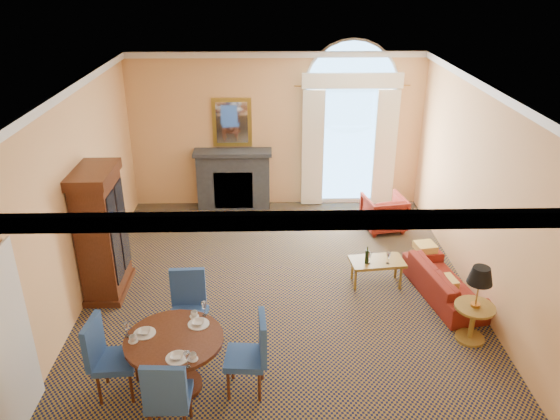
{
  "coord_description": "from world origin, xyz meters",
  "views": [
    {
      "loc": [
        -0.18,
        -7.11,
        4.78
      ],
      "look_at": [
        0.0,
        0.5,
        1.3
      ],
      "focal_mm": 35.0,
      "sensor_mm": 36.0,
      "label": 1
    }
  ],
  "objects_px": {
    "sofa": "(445,282)",
    "armchair": "(384,213)",
    "armoire": "(102,235)",
    "coffee_table": "(377,262)",
    "side_table": "(477,295)",
    "dining_table": "(175,352)"
  },
  "relations": [
    {
      "from": "sofa",
      "to": "armchair",
      "type": "relative_size",
      "value": 2.26
    },
    {
      "from": "armoire",
      "to": "armchair",
      "type": "height_order",
      "value": "armoire"
    },
    {
      "from": "armchair",
      "to": "coffee_table",
      "type": "bearing_deg",
      "value": 64.93
    },
    {
      "from": "sofa",
      "to": "side_table",
      "type": "distance_m",
      "value": 1.17
    },
    {
      "from": "armchair",
      "to": "side_table",
      "type": "relative_size",
      "value": 0.68
    },
    {
      "from": "sofa",
      "to": "armchair",
      "type": "xyz_separation_m",
      "value": [
        -0.49,
        2.38,
        0.1
      ]
    },
    {
      "from": "dining_table",
      "to": "coffee_table",
      "type": "xyz_separation_m",
      "value": [
        2.85,
        2.29,
        -0.14
      ]
    },
    {
      "from": "dining_table",
      "to": "side_table",
      "type": "bearing_deg",
      "value": 12.27
    },
    {
      "from": "armchair",
      "to": "coffee_table",
      "type": "relative_size",
      "value": 0.84
    },
    {
      "from": "coffee_table",
      "to": "dining_table",
      "type": "bearing_deg",
      "value": -147.74
    },
    {
      "from": "dining_table",
      "to": "side_table",
      "type": "height_order",
      "value": "side_table"
    },
    {
      "from": "dining_table",
      "to": "coffee_table",
      "type": "bearing_deg",
      "value": 38.83
    },
    {
      "from": "coffee_table",
      "to": "side_table",
      "type": "bearing_deg",
      "value": -60.36
    },
    {
      "from": "dining_table",
      "to": "sofa",
      "type": "relative_size",
      "value": 0.68
    },
    {
      "from": "dining_table",
      "to": "coffee_table",
      "type": "distance_m",
      "value": 3.66
    },
    {
      "from": "armchair",
      "to": "coffee_table",
      "type": "height_order",
      "value": "coffee_table"
    },
    {
      "from": "dining_table",
      "to": "armchair",
      "type": "distance_m",
      "value": 5.46
    },
    {
      "from": "armoire",
      "to": "armchair",
      "type": "relative_size",
      "value": 2.69
    },
    {
      "from": "armoire",
      "to": "armchair",
      "type": "bearing_deg",
      "value": 23.46
    },
    {
      "from": "armoire",
      "to": "dining_table",
      "type": "bearing_deg",
      "value": -57.63
    },
    {
      "from": "armchair",
      "to": "side_table",
      "type": "distance_m",
      "value": 3.51
    },
    {
      "from": "side_table",
      "to": "coffee_table",
      "type": "bearing_deg",
      "value": 126.21
    }
  ]
}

